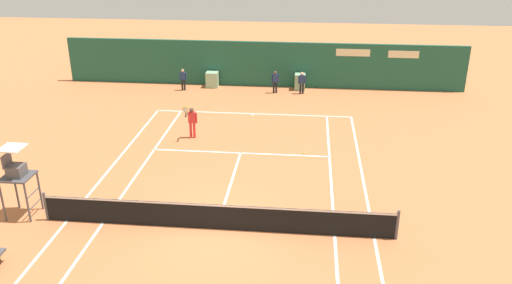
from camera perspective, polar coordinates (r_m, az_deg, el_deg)
The scene contains 10 objects.
ground_plane at distance 18.68m, azimuth -4.01°, elevation -8.45°, with size 80.00×80.00×0.01m.
tennis_net at distance 17.94m, azimuth -4.36°, elevation -8.01°, with size 12.10×0.10×1.07m.
sponsor_back_wall at distance 33.30m, azimuth 0.62°, elevation 8.36°, with size 25.00×1.02×2.83m.
umpire_chair at distance 19.97m, azimuth -24.54°, elevation -3.02°, with size 1.00×1.00×2.63m.
player_on_baseline at distance 25.32m, azimuth -6.98°, elevation 2.39°, with size 0.58×0.67×1.78m.
ball_kid_left_post at distance 32.03m, azimuth 2.09°, elevation 6.69°, with size 0.45×0.22×1.38m.
ball_kid_centre_post at distance 31.98m, azimuth 5.00°, elevation 6.57°, with size 0.45×0.19×1.36m.
ball_kid_right_post at distance 32.88m, azimuth -7.92°, elevation 6.88°, with size 0.45×0.19×1.34m.
tennis_ball_near_service_line at distance 23.81m, azimuth 5.20°, elevation -1.18°, with size 0.07×0.07×0.07m, color #CCE033.
tennis_ball_by_sideline at distance 28.56m, azimuth -8.59°, elevation 2.82°, with size 0.07×0.07×0.07m, color #CCE033.
Camera 1 is at (2.90, -15.14, 9.68)m, focal length 36.88 mm.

